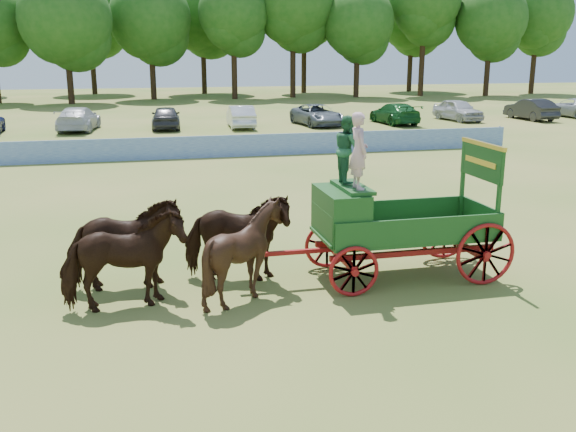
# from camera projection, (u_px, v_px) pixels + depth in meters

# --- Properties ---
(ground) EXTENTS (160.00, 160.00, 0.00)m
(ground) POSITION_uv_depth(u_px,v_px,m) (462.00, 275.00, 14.61)
(ground) COLOR olive
(ground) RESTS_ON ground
(horse_lead_left) EXTENTS (2.49, 1.36, 2.01)m
(horse_lead_left) POSITION_uv_depth(u_px,v_px,m) (123.00, 261.00, 12.45)
(horse_lead_left) COLOR black
(horse_lead_left) RESTS_ON ground
(horse_lead_right) EXTENTS (2.38, 1.10, 2.01)m
(horse_lead_right) POSITION_uv_depth(u_px,v_px,m) (124.00, 245.00, 13.49)
(horse_lead_right) COLOR black
(horse_lead_right) RESTS_ON ground
(horse_wheel_left) EXTENTS (1.97, 1.79, 2.01)m
(horse_wheel_left) POSITION_uv_depth(u_px,v_px,m) (245.00, 252.00, 12.99)
(horse_wheel_left) COLOR black
(horse_wheel_left) RESTS_ON ground
(horse_wheel_right) EXTENTS (2.57, 1.62, 2.01)m
(horse_wheel_right) POSITION_uv_depth(u_px,v_px,m) (237.00, 237.00, 14.03)
(horse_wheel_right) COLOR black
(horse_wheel_right) RESTS_ON ground
(farm_dray) EXTENTS (6.00, 2.00, 3.75)m
(farm_dray) POSITION_uv_depth(u_px,v_px,m) (374.00, 209.00, 14.04)
(farm_dray) COLOR #A81610
(farm_dray) RESTS_ON ground
(sponsor_banner) EXTENTS (26.00, 0.08, 1.05)m
(sponsor_banner) POSITION_uv_depth(u_px,v_px,m) (264.00, 145.00, 31.21)
(sponsor_banner) COLOR #1E44A3
(sponsor_banner) RESTS_ON ground
(parked_cars) EXTENTS (54.53, 7.10, 1.59)m
(parked_cars) POSITION_uv_depth(u_px,v_px,m) (253.00, 116.00, 42.97)
(parked_cars) COLOR silver
(parked_cars) RESTS_ON ground
(treeline) EXTENTS (91.93, 23.63, 15.10)m
(treeline) POSITION_uv_depth(u_px,v_px,m) (152.00, 9.00, 67.16)
(treeline) COLOR #382314
(treeline) RESTS_ON ground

